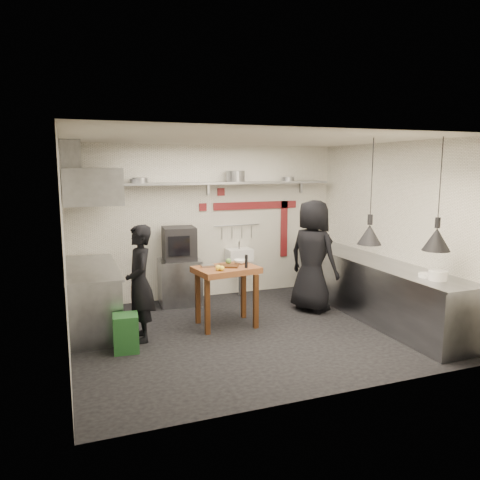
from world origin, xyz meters
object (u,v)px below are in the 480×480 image
object	(u,v)px
prep_table	(226,296)
chef_right	(313,256)
combi_oven	(179,244)
oven_stand	(180,282)
chef_left	(140,283)
green_bin	(126,333)

from	to	relation	value
prep_table	chef_right	size ratio (longest dim) A/B	0.49
prep_table	combi_oven	bearing A→B (deg)	97.40
oven_stand	chef_left	xyz separation A→B (m)	(-0.92, -1.52, 0.42)
chef_left	combi_oven	bearing A→B (deg)	148.59
combi_oven	chef_right	world-z (taller)	chef_right
oven_stand	combi_oven	distance (m)	0.69
oven_stand	chef_left	world-z (taller)	chef_left
oven_stand	chef_left	bearing A→B (deg)	-117.30
chef_left	chef_right	world-z (taller)	chef_right
prep_table	chef_left	xyz separation A→B (m)	(-1.31, -0.14, 0.36)
chef_left	green_bin	bearing A→B (deg)	-35.97
chef_left	chef_right	xyz separation A→B (m)	(2.93, 0.37, 0.12)
oven_stand	combi_oven	world-z (taller)	combi_oven
green_bin	chef_left	world-z (taller)	chef_left
oven_stand	prep_table	world-z (taller)	prep_table
chef_right	prep_table	bearing A→B (deg)	73.94
green_bin	combi_oven	bearing A→B (deg)	57.61
combi_oven	green_bin	world-z (taller)	combi_oven
oven_stand	chef_right	bearing A→B (deg)	-26.13
prep_table	chef_right	xyz separation A→B (m)	(1.61, 0.23, 0.48)
prep_table	chef_right	world-z (taller)	chef_right
combi_oven	prep_table	world-z (taller)	combi_oven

